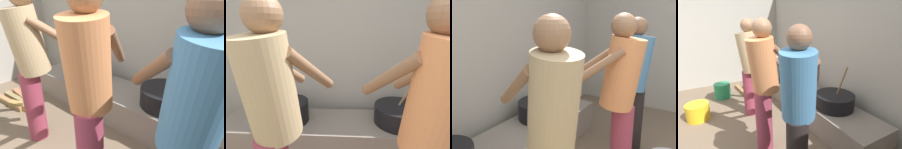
{
  "view_description": "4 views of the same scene",
  "coord_description": "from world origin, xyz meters",
  "views": [
    {
      "loc": [
        1.16,
        0.08,
        1.49
      ],
      "look_at": [
        0.08,
        1.4,
        0.77
      ],
      "focal_mm": 30.89,
      "sensor_mm": 36.0,
      "label": 1
    },
    {
      "loc": [
        -0.13,
        0.02,
        1.43
      ],
      "look_at": [
        -0.2,
        1.25,
        1.09
      ],
      "focal_mm": 28.13,
      "sensor_mm": 36.0,
      "label": 2
    },
    {
      "loc": [
        -1.65,
        0.2,
        1.61
      ],
      "look_at": [
        0.01,
        1.25,
        1.08
      ],
      "focal_mm": 38.67,
      "sensor_mm": 36.0,
      "label": 3
    },
    {
      "loc": [
        2.12,
        0.2,
        1.57
      ],
      "look_at": [
        0.2,
        1.26,
        0.88
      ],
      "focal_mm": 27.93,
      "sensor_mm": 36.0,
      "label": 4
    }
  ],
  "objects": [
    {
      "name": "cook_in_tan_shirt",
      "position": [
        -0.58,
        0.95,
        0.91
      ],
      "size": [
        0.57,
        0.73,
        1.59
      ],
      "color": "#8C3347",
      "rests_on": "ground_plane"
    },
    {
      "name": "cook_in_orange_shirt",
      "position": [
        0.33,
        0.85,
        0.91
      ],
      "size": [
        0.58,
        0.73,
        1.59
      ],
      "color": "#8C3347",
      "rests_on": "ground_plane"
    },
    {
      "name": "cooking_pot_main",
      "position": [
        0.46,
        1.85,
        0.47
      ],
      "size": [
        0.54,
        0.54,
        0.66
      ],
      "color": "black",
      "rests_on": "hearth_ledge"
    },
    {
      "name": "cooking_pot_secondary",
      "position": [
        -0.8,
        1.82,
        0.48
      ],
      "size": [
        0.46,
        0.46,
        0.24
      ],
      "color": "black",
      "rests_on": "hearth_ledge"
    },
    {
      "name": "hearth_ledge",
      "position": [
        -0.17,
        1.84,
        0.18
      ],
      "size": [
        2.79,
        0.6,
        0.36
      ],
      "primitive_type": "cube",
      "color": "slate",
      "rests_on": "ground_plane"
    },
    {
      "name": "block_enclosure_rear",
      "position": [
        0.0,
        2.36,
        1.12
      ],
      "size": [
        5.14,
        0.2,
        2.25
      ],
      "primitive_type": "cube",
      "color": "#9E998E",
      "rests_on": "ground_plane"
    }
  ]
}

